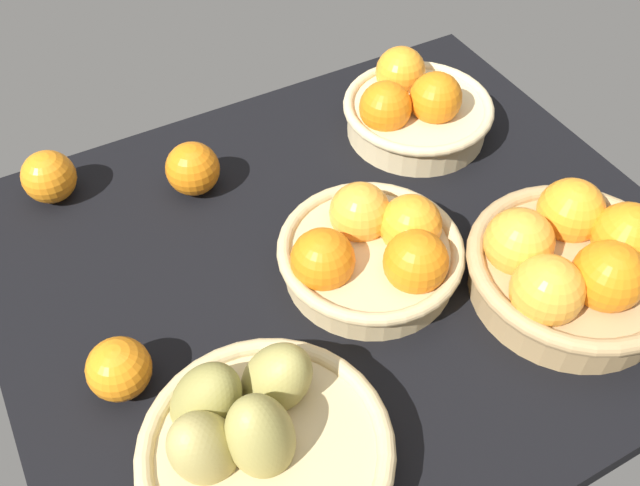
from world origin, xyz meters
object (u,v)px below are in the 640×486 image
at_px(basket_center, 373,250).
at_px(loose_orange_back_gap, 119,369).
at_px(basket_near_left, 414,108).
at_px(loose_orange_front_gap, 193,169).
at_px(basket_far_left, 573,265).
at_px(loose_orange_side_gap, 49,177).
at_px(basket_far_right_pears, 257,442).

height_order(basket_center, loose_orange_back_gap, basket_center).
bearing_deg(basket_near_left, loose_orange_front_gap, -6.40).
height_order(basket_near_left, loose_orange_back_gap, basket_near_left).
xyz_separation_m(basket_far_left, loose_orange_front_gap, (0.32, -0.38, -0.01)).
distance_m(basket_far_left, loose_orange_side_gap, 0.67).
xyz_separation_m(basket_near_left, loose_orange_front_gap, (0.33, -0.04, -0.00)).
bearing_deg(basket_center, loose_orange_front_gap, -60.94).
xyz_separation_m(basket_far_right_pears, basket_far_left, (-0.41, -0.02, 0.01)).
distance_m(basket_far_left, loose_orange_back_gap, 0.52).
height_order(basket_near_left, basket_center, basket_near_left).
xyz_separation_m(loose_orange_front_gap, loose_orange_back_gap, (0.18, 0.25, -0.00)).
relative_size(basket_near_left, basket_center, 0.97).
height_order(basket_far_left, loose_orange_front_gap, basket_far_left).
relative_size(basket_center, loose_orange_front_gap, 3.09).
height_order(basket_near_left, loose_orange_front_gap, basket_near_left).
bearing_deg(loose_orange_back_gap, loose_orange_side_gap, -91.76).
xyz_separation_m(basket_center, loose_orange_front_gap, (0.13, -0.24, -0.00)).
distance_m(basket_near_left, basket_center, 0.28).
height_order(basket_far_right_pears, basket_far_left, basket_far_right_pears).
bearing_deg(basket_far_left, loose_orange_front_gap, -49.75).
height_order(basket_center, loose_orange_side_gap, basket_center).
bearing_deg(basket_far_left, loose_orange_back_gap, -14.11).
distance_m(basket_far_right_pears, basket_center, 0.27).
bearing_deg(basket_center, loose_orange_back_gap, 1.90).
bearing_deg(loose_orange_front_gap, basket_near_left, 173.60).
distance_m(basket_near_left, loose_orange_back_gap, 0.55).
xyz_separation_m(basket_far_right_pears, basket_center, (-0.23, -0.16, 0.00)).
bearing_deg(basket_far_right_pears, basket_center, -145.38).
xyz_separation_m(loose_orange_back_gap, loose_orange_side_gap, (-0.01, -0.33, 0.00)).
bearing_deg(basket_near_left, loose_orange_back_gap, 22.77).
relative_size(basket_far_left, basket_center, 1.12).
height_order(basket_far_right_pears, basket_center, basket_far_right_pears).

